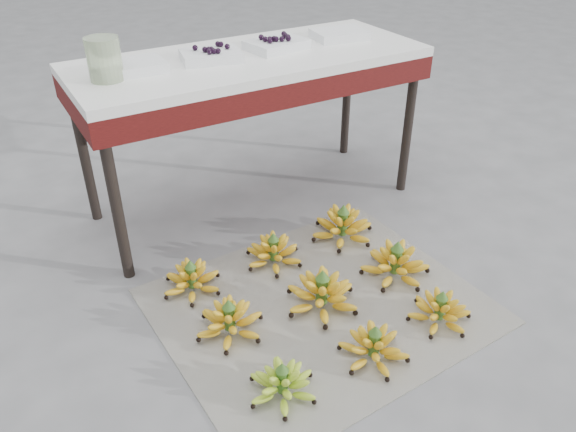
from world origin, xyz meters
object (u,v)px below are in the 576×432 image
bunch_front_center (374,347)px  bunch_back_center (274,252)px  bunch_mid_left (230,321)px  bunch_mid_center (322,294)px  tray_far_left (133,67)px  newspaper_mat (320,306)px  bunch_back_left (192,280)px  vendor_table (251,74)px  glass_jar (104,59)px  bunch_front_right (440,311)px  bunch_back_right (343,226)px  bunch_mid_right (395,264)px  tray_left (211,55)px  tray_far_right (339,34)px  tray_right (277,44)px  bunch_front_left (282,383)px

bunch_front_center → bunch_back_center: size_ratio=1.13×
bunch_mid_left → bunch_mid_center: (0.39, -0.05, 0.01)m
tray_far_left → newspaper_mat: bearing=-67.1°
newspaper_mat → bunch_back_left: 0.55m
vendor_table → glass_jar: (-0.66, -0.02, 0.18)m
bunch_front_right → bunch_mid_left: (-0.74, 0.36, 0.00)m
bunch_back_right → bunch_mid_right: bearing=-109.0°
bunch_mid_center → bunch_back_left: (-0.41, 0.36, -0.01)m
bunch_back_left → bunch_back_right: bunch_back_right is taller
bunch_front_right → bunch_mid_right: bearing=76.7°
tray_far_left → bunch_back_center: bearing=-56.6°
tray_left → bunch_mid_left: bearing=-112.7°
bunch_mid_center → bunch_mid_right: size_ratio=1.04×
bunch_front_center → glass_jar: glass_jar is taller
bunch_front_right → bunch_back_left: bunch_back_left is taller
bunch_mid_center → tray_far_right: (0.67, 0.91, 0.75)m
bunch_mid_right → bunch_back_center: bunch_mid_right is taller
vendor_table → glass_jar: 0.69m
bunch_back_left → bunch_back_right: (0.77, 0.00, 0.01)m
bunch_front_right → vendor_table: size_ratio=0.17×
bunch_back_left → tray_far_left: 0.93m
bunch_back_right → tray_right: bearing=72.3°
glass_jar → tray_right: bearing=3.1°
bunch_front_left → bunch_front_right: bearing=-0.8°
vendor_table → bunch_back_right: bearing=-68.3°
bunch_back_center → newspaper_mat: bearing=-85.3°
vendor_table → bunch_front_center: bearing=-97.0°
bunch_mid_right → tray_right: size_ratio=1.14×
bunch_back_center → tray_far_left: tray_far_left is taller
bunch_back_center → vendor_table: vendor_table is taller
bunch_mid_left → tray_right: (0.69, 0.85, 0.76)m
bunch_back_left → tray_left: (0.38, 0.53, 0.76)m
bunch_front_center → tray_far_right: 1.60m
newspaper_mat → bunch_front_left: 0.48m
bunch_back_right → glass_jar: 1.28m
bunch_mid_center → bunch_back_center: (-0.02, 0.36, -0.01)m
vendor_table → bunch_back_center: bearing=-108.8°
newspaper_mat → glass_jar: glass_jar is taller
vendor_table → tray_right: size_ratio=5.53×
bunch_front_left → bunch_back_left: bearing=93.6°
bunch_back_center → glass_jar: 1.07m
bunch_front_left → glass_jar: glass_jar is taller
bunch_front_left → bunch_back_center: size_ratio=0.91×
bunch_mid_left → tray_far_left: tray_far_left is taller
bunch_mid_right → bunch_back_right: 0.36m
bunch_mid_right → tray_far_right: (0.29, 0.90, 0.75)m
bunch_front_right → bunch_mid_right: bunch_mid_right is taller
bunch_mid_left → bunch_back_center: (0.36, 0.31, -0.00)m
bunch_back_right → bunch_front_center: bearing=-140.2°
bunch_front_left → tray_right: tray_right is taller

